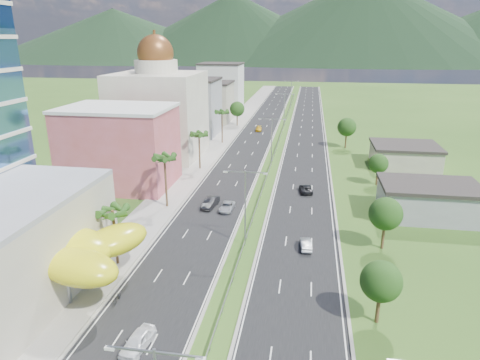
% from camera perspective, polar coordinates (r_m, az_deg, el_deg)
% --- Properties ---
extents(ground, '(500.00, 500.00, 0.00)m').
position_cam_1_polar(ground, '(52.71, -1.00, -13.49)').
color(ground, '#2D5119').
rests_on(ground, ground).
extents(road_left, '(11.00, 260.00, 0.04)m').
position_cam_1_polar(road_left, '(137.76, 2.58, 6.75)').
color(road_left, black).
rests_on(road_left, ground).
extents(road_right, '(11.00, 260.00, 0.04)m').
position_cam_1_polar(road_right, '(136.88, 8.87, 6.47)').
color(road_right, black).
rests_on(road_right, ground).
extents(sidewalk_left, '(7.00, 260.00, 0.12)m').
position_cam_1_polar(sidewalk_left, '(139.14, -1.33, 6.90)').
color(sidewalk_left, gray).
rests_on(sidewalk_left, ground).
extents(median_guardrail, '(0.10, 216.06, 0.76)m').
position_cam_1_polar(median_guardrail, '(119.43, 5.15, 5.17)').
color(median_guardrail, gray).
rests_on(median_guardrail, ground).
extents(streetlight_median_b, '(6.04, 0.25, 11.00)m').
position_cam_1_polar(streetlight_median_b, '(58.55, 0.70, -2.72)').
color(streetlight_median_b, gray).
rests_on(streetlight_median_b, ground).
extents(streetlight_median_c, '(6.04, 0.25, 11.00)m').
position_cam_1_polar(streetlight_median_c, '(96.69, 4.25, 5.76)').
color(streetlight_median_c, gray).
rests_on(streetlight_median_c, ground).
extents(streetlight_median_d, '(6.04, 0.25, 11.00)m').
position_cam_1_polar(streetlight_median_d, '(140.84, 5.94, 9.71)').
color(streetlight_median_d, gray).
rests_on(streetlight_median_d, ground).
extents(streetlight_median_e, '(6.04, 0.25, 11.00)m').
position_cam_1_polar(streetlight_median_e, '(185.40, 6.83, 11.76)').
color(streetlight_median_e, gray).
rests_on(streetlight_median_e, ground).
extents(lime_canopy, '(18.00, 15.00, 7.40)m').
position_cam_1_polar(lime_canopy, '(53.96, -23.48, -8.31)').
color(lime_canopy, '#CECB14').
rests_on(lime_canopy, ground).
extents(pink_shophouse, '(20.00, 15.00, 15.00)m').
position_cam_1_polar(pink_shophouse, '(86.56, -15.72, 4.12)').
color(pink_shophouse, '#B64F4A').
rests_on(pink_shophouse, ground).
extents(domed_building, '(20.00, 20.00, 28.70)m').
position_cam_1_polar(domed_building, '(106.66, -10.78, 9.20)').
color(domed_building, '#C2B4A1').
rests_on(domed_building, ground).
extents(midrise_grey, '(16.00, 15.00, 16.00)m').
position_cam_1_polar(midrise_grey, '(130.40, -6.56, 9.55)').
color(midrise_grey, gray).
rests_on(midrise_grey, ground).
extents(midrise_beige, '(16.00, 15.00, 13.00)m').
position_cam_1_polar(midrise_beige, '(151.68, -4.29, 10.28)').
color(midrise_beige, '#A39A86').
rests_on(midrise_beige, ground).
extents(midrise_white, '(16.00, 15.00, 18.00)m').
position_cam_1_polar(midrise_white, '(173.64, -2.52, 12.17)').
color(midrise_white, silver).
rests_on(midrise_white, ground).
extents(shed_near, '(15.00, 10.00, 5.00)m').
position_cam_1_polar(shed_near, '(76.18, 23.84, -2.67)').
color(shed_near, gray).
rests_on(shed_near, ground).
extents(shed_far, '(14.00, 12.00, 4.40)m').
position_cam_1_polar(shed_far, '(104.61, 21.07, 2.98)').
color(shed_far, '#A39A86').
rests_on(shed_far, ground).
extents(palm_tree_b, '(3.60, 3.60, 8.10)m').
position_cam_1_polar(palm_tree_b, '(55.73, -16.59, -4.31)').
color(palm_tree_b, '#47301C').
rests_on(palm_tree_b, ground).
extents(palm_tree_c, '(3.60, 3.60, 9.60)m').
position_cam_1_polar(palm_tree_c, '(72.72, -10.04, 2.69)').
color(palm_tree_c, '#47301C').
rests_on(palm_tree_c, ground).
extents(palm_tree_d, '(3.60, 3.60, 8.60)m').
position_cam_1_polar(palm_tree_d, '(94.29, -5.48, 5.90)').
color(palm_tree_d, '#47301C').
rests_on(palm_tree_d, ground).
extents(palm_tree_e, '(3.60, 3.60, 9.40)m').
position_cam_1_polar(palm_tree_e, '(118.05, -2.43, 8.88)').
color(palm_tree_e, '#47301C').
rests_on(palm_tree_e, ground).
extents(leafy_tree_lfar, '(4.90, 4.90, 8.05)m').
position_cam_1_polar(leafy_tree_lfar, '(142.75, -0.38, 9.45)').
color(leafy_tree_lfar, '#47301C').
rests_on(leafy_tree_lfar, ground).
extents(leafy_tree_ra, '(4.20, 4.20, 6.90)m').
position_cam_1_polar(leafy_tree_ra, '(46.02, 18.30, -12.73)').
color(leafy_tree_ra, '#47301C').
rests_on(leafy_tree_ra, ground).
extents(leafy_tree_rb, '(4.55, 4.55, 7.47)m').
position_cam_1_polar(leafy_tree_rb, '(61.42, 18.85, -4.30)').
color(leafy_tree_rb, '#47301C').
rests_on(leafy_tree_rb, ground).
extents(leafy_tree_rc, '(3.85, 3.85, 6.33)m').
position_cam_1_polar(leafy_tree_rc, '(88.34, 17.98, 2.09)').
color(leafy_tree_rc, '#47301C').
rests_on(leafy_tree_rc, ground).
extents(leafy_tree_rd, '(4.90, 4.90, 8.05)m').
position_cam_1_polar(leafy_tree_rd, '(116.59, 14.06, 6.86)').
color(leafy_tree_rd, '#47301C').
rests_on(leafy_tree_rd, ground).
extents(mountain_ridge, '(860.00, 140.00, 90.00)m').
position_cam_1_polar(mountain_ridge, '(497.51, 15.74, 14.56)').
color(mountain_ridge, black).
rests_on(mountain_ridge, ground).
extents(car_white_near_left, '(2.52, 4.86, 1.58)m').
position_cam_1_polar(car_white_near_left, '(43.92, -13.49, -20.17)').
color(car_white_near_left, white).
rests_on(car_white_near_left, road_left).
extents(car_dark_left, '(2.46, 5.21, 1.65)m').
position_cam_1_polar(car_dark_left, '(74.07, -3.97, -3.00)').
color(car_dark_left, black).
rests_on(car_dark_left, road_left).
extents(car_silver_mid_left, '(2.33, 4.74, 1.29)m').
position_cam_1_polar(car_silver_mid_left, '(72.61, -1.75, -3.56)').
color(car_silver_mid_left, '#A2A4AA').
rests_on(car_silver_mid_left, road_left).
extents(car_yellow_far_left, '(2.22, 4.66, 1.31)m').
position_cam_1_polar(car_yellow_far_left, '(135.53, 2.50, 6.85)').
color(car_yellow_far_left, gold).
rests_on(car_yellow_far_left, road_left).
extents(car_silver_right, '(1.81, 4.17, 1.33)m').
position_cam_1_polar(car_silver_right, '(60.61, 8.78, -8.43)').
color(car_silver_right, '#A7ABAF').
rests_on(car_silver_right, road_right).
extents(car_dark_far_right, '(2.83, 5.08, 1.34)m').
position_cam_1_polar(car_dark_far_right, '(81.94, 8.77, -1.15)').
color(car_dark_far_right, black).
rests_on(car_dark_far_right, road_right).
extents(motorcycle, '(0.80, 2.21, 1.39)m').
position_cam_1_polar(motorcycle, '(50.77, -16.06, -14.69)').
color(motorcycle, black).
rests_on(motorcycle, road_left).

